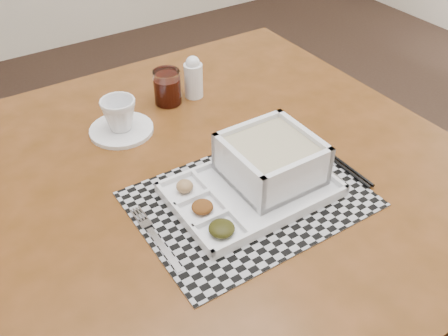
{
  "coord_description": "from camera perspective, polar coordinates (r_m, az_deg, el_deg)",
  "views": [
    {
      "loc": [
        -0.73,
        -0.76,
        1.48
      ],
      "look_at": [
        -0.3,
        -0.1,
        0.85
      ],
      "focal_mm": 40.0,
      "sensor_mm": 36.0,
      "label": 1
    }
  ],
  "objects": [
    {
      "name": "creamer_bottle",
      "position": [
        1.3,
        -3.52,
        10.3
      ],
      "size": [
        0.05,
        0.05,
        0.11
      ],
      "color": "white",
      "rests_on": "dining_table"
    },
    {
      "name": "dining_table",
      "position": [
        1.13,
        -1.31,
        -3.17
      ],
      "size": [
        1.08,
        1.08,
        0.81
      ],
      "color": "#4A2A0D",
      "rests_on": "ground"
    },
    {
      "name": "saucer",
      "position": [
        1.2,
        -11.63,
        4.29
      ],
      "size": [
        0.15,
        0.15,
        0.01
      ],
      "primitive_type": "cylinder",
      "color": "white",
      "rests_on": "dining_table"
    },
    {
      "name": "cup",
      "position": [
        1.18,
        -11.89,
        6.02
      ],
      "size": [
        0.09,
        0.09,
        0.08
      ],
      "primitive_type": "imported",
      "rotation": [
        0.0,
        0.0,
        0.08
      ],
      "color": "white",
      "rests_on": "saucer"
    },
    {
      "name": "serving_tray",
      "position": [
        1.0,
        4.64,
        -0.19
      ],
      "size": [
        0.32,
        0.22,
        0.1
      ],
      "color": "white",
      "rests_on": "placemat"
    },
    {
      "name": "chopsticks",
      "position": [
        1.12,
        12.19,
        1.29
      ],
      "size": [
        0.02,
        0.24,
        0.01
      ],
      "color": "black",
      "rests_on": "placemat"
    },
    {
      "name": "placemat",
      "position": [
        0.99,
        2.96,
        -3.56
      ],
      "size": [
        0.44,
        0.33,
        0.0
      ],
      "primitive_type": "cube",
      "rotation": [
        0.0,
        0.0,
        0.0
      ],
      "color": "#9C9CA3",
      "rests_on": "dining_table"
    },
    {
      "name": "fork",
      "position": [
        0.92,
        -7.9,
        -7.76
      ],
      "size": [
        0.02,
        0.19,
        0.0
      ],
      "color": "silver",
      "rests_on": "placemat"
    },
    {
      "name": "spoon",
      "position": [
        1.13,
        8.57,
        2.29
      ],
      "size": [
        0.04,
        0.18,
        0.01
      ],
      "color": "silver",
      "rests_on": "placemat"
    },
    {
      "name": "juice_glass",
      "position": [
        1.28,
        -6.49,
        9.0
      ],
      "size": [
        0.07,
        0.07,
        0.09
      ],
      "color": "white",
      "rests_on": "dining_table"
    },
    {
      "name": "floor",
      "position": [
        1.81,
        6.56,
        -16.2
      ],
      "size": [
        5.0,
        5.0,
        0.0
      ],
      "primitive_type": "plane",
      "color": "#302018",
      "rests_on": "ground"
    }
  ]
}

